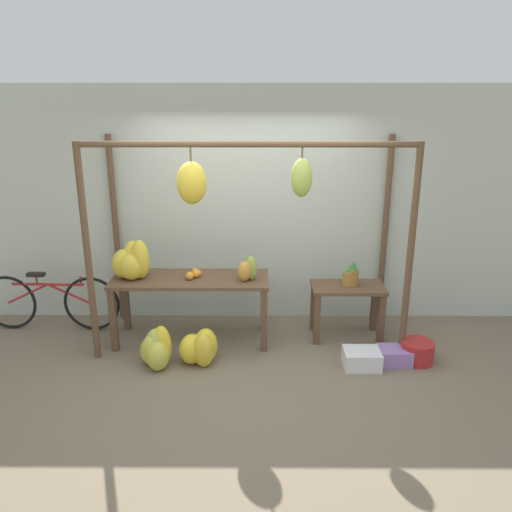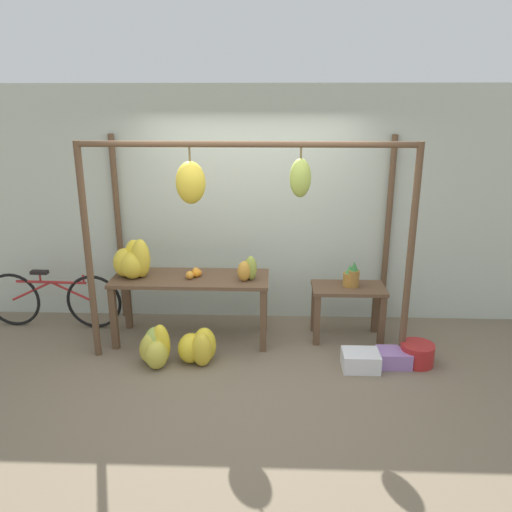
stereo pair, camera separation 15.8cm
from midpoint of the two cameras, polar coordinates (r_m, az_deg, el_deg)
ground_plane at (r=5.13m, az=-1.78°, el=-13.27°), size 20.00×20.00×0.00m
shop_wall_back at (r=5.99m, az=-1.41°, el=5.66°), size 8.00×0.08×2.80m
stall_awning at (r=5.08m, az=-2.79°, el=5.69°), size 3.29×1.19×2.25m
display_table_main at (r=5.59m, az=-8.27°, el=-3.53°), size 1.72×0.63×0.75m
display_table_side at (r=5.74m, az=9.61°, el=-4.82°), size 0.81×0.46×0.63m
banana_pile_on_table at (r=5.60m, az=-14.78°, el=-0.70°), size 0.47×0.40×0.43m
orange_pile at (r=5.52m, az=-7.95°, el=-2.06°), size 0.16×0.24×0.09m
pineapple_cluster at (r=5.66m, az=10.00°, el=-2.23°), size 0.18×0.16×0.30m
banana_pile_ground_left at (r=5.29m, az=-12.19°, el=-10.40°), size 0.40×0.44×0.44m
banana_pile_ground_right at (r=5.27m, az=-7.19°, el=-10.35°), size 0.45×0.38×0.38m
fruit_crate_white at (r=5.29m, az=11.14°, el=-11.46°), size 0.37×0.29×0.19m
blue_bucket at (r=5.52m, az=17.14°, el=-10.40°), size 0.34×0.34×0.22m
parked_bicycle at (r=6.40m, az=-23.16°, el=-4.84°), size 1.66×0.09×0.71m
papaya_pile at (r=5.39m, az=-1.75°, el=-1.57°), size 0.25×0.27×0.27m
fruit_crate_purple at (r=5.44m, az=14.69°, el=-10.97°), size 0.33×0.26×0.17m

